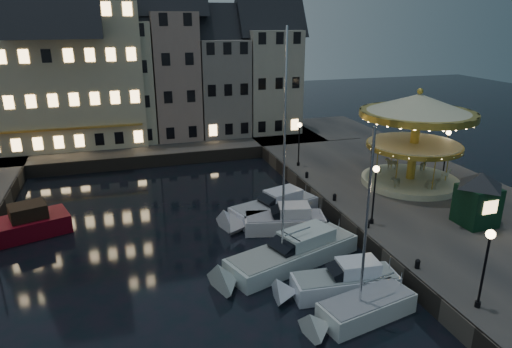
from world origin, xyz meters
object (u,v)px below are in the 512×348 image
object	(u,v)px
motorboat_a	(358,311)
bollard_b	(368,223)
bollard_a	(418,263)
streetlamp_a	(486,258)
motorboat_b	(338,284)
streetlamp_c	(299,138)
ticket_kiosk	(480,190)
motorboat_e	(270,209)
streetlamp_b	(375,186)
bollard_c	(335,197)
motorboat_d	(278,222)
streetlamp_d	(447,146)
red_fishing_boat	(10,230)
motorboat_c	(288,255)
bollard_d	(307,174)
carousel	(417,122)

from	to	relation	value
motorboat_a	bollard_b	bearing A→B (deg)	57.38
bollard_a	bollard_b	size ratio (longest dim) A/B	1.00
streetlamp_a	bollard_b	xyz separation A→B (m)	(-0.60, 9.50, -2.41)
bollard_a	motorboat_b	bearing A→B (deg)	170.14
streetlamp_c	ticket_kiosk	distance (m)	17.00
streetlamp_a	motorboat_e	size ratio (longest dim) A/B	0.51
motorboat_a	bollard_a	bearing A→B (deg)	20.15
streetlamp_b	bollard_c	xyz separation A→B (m)	(-0.60, 4.50, -2.41)
streetlamp_c	motorboat_d	world-z (taller)	streetlamp_c
motorboat_a	streetlamp_d	bearing A→B (deg)	41.67
motorboat_d	red_fishing_boat	xyz separation A→B (m)	(-18.42, 4.11, 0.07)
streetlamp_a	motorboat_e	bearing A→B (deg)	108.93
motorboat_a	red_fishing_boat	distance (m)	24.18
motorboat_c	motorboat_e	world-z (taller)	motorboat_c
bollard_c	bollard_a	bearing A→B (deg)	-90.00
bollard_d	motorboat_d	bearing A→B (deg)	-127.03
motorboat_a	motorboat_b	world-z (taller)	motorboat_a
bollard_a	motorboat_a	world-z (taller)	motorboat_a
bollard_c	carousel	xyz separation A→B (m)	(7.80, 1.54, 5.04)
streetlamp_c	red_fishing_boat	bearing A→B (deg)	-165.96
bollard_b	carousel	world-z (taller)	carousel
streetlamp_b	motorboat_a	size ratio (longest dim) A/B	0.40
bollard_c	ticket_kiosk	bearing A→B (deg)	-42.31
bollard_a	carousel	size ratio (longest dim) A/B	0.06
motorboat_c	bollard_d	bearing A→B (deg)	62.13
ticket_kiosk	motorboat_d	bearing A→B (deg)	155.84
motorboat_c	carousel	xyz separation A→B (m)	(13.84, 7.47, 5.96)
motorboat_e	bollard_d	bearing A→B (deg)	41.03
streetlamp_a	bollard_a	size ratio (longest dim) A/B	7.32
streetlamp_c	bollard_b	xyz separation A→B (m)	(-0.60, -14.00, -2.41)
streetlamp_c	motorboat_a	world-z (taller)	motorboat_a
streetlamp_a	red_fishing_boat	xyz separation A→B (m)	(-24.02, 17.49, -3.31)
motorboat_c	carousel	distance (m)	16.82
streetlamp_c	bollard_a	bearing A→B (deg)	-91.76
streetlamp_d	bollard_c	distance (m)	12.40
streetlamp_a	ticket_kiosk	size ratio (longest dim) A/B	0.98
bollard_c	ticket_kiosk	world-z (taller)	ticket_kiosk
streetlamp_d	motorboat_e	xyz separation A→B (m)	(-16.72, -1.20, -3.37)
streetlamp_a	motorboat_b	distance (m)	7.78
streetlamp_c	bollard_b	size ratio (longest dim) A/B	7.32
streetlamp_c	bollard_d	xyz separation A→B (m)	(-0.60, -3.50, -2.41)
bollard_a	carousel	world-z (taller)	carousel
motorboat_b	motorboat_c	xyz separation A→B (m)	(-1.52, 3.79, 0.04)
bollard_c	motorboat_b	bearing A→B (deg)	-114.95
bollard_a	red_fishing_boat	xyz separation A→B (m)	(-23.42, 13.49, -0.89)
bollard_a	motorboat_e	xyz separation A→B (m)	(-4.82, 11.80, -0.96)
streetlamp_b	bollard_b	distance (m)	2.54
motorboat_e	red_fishing_boat	size ratio (longest dim) A/B	0.95
streetlamp_c	ticket_kiosk	bearing A→B (deg)	-66.85
streetlamp_d	bollard_d	xyz separation A→B (m)	(-11.90, 3.00, -2.41)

